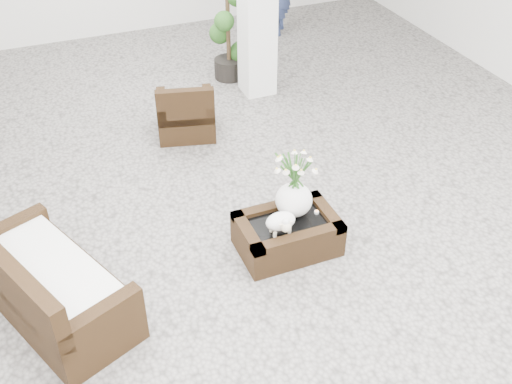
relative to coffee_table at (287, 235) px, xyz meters
name	(u,v)px	position (x,y,z in m)	size (l,w,h in m)	color
ground	(252,238)	(-0.25, 0.25, -0.16)	(11.00, 11.00, 0.00)	gray
coffee_table	(287,235)	(0.00, 0.00, 0.00)	(0.90, 0.60, 0.31)	#35210F
sheep_figurine	(281,223)	(-0.12, -0.10, 0.26)	(0.28, 0.23, 0.21)	white
planter_narcissus	(295,178)	(0.10, 0.10, 0.56)	(0.44, 0.44, 0.80)	white
tealight	(317,212)	(0.30, 0.02, 0.17)	(0.04, 0.04, 0.03)	white
armchair	(185,106)	(-0.25, 2.37, 0.19)	(0.66, 0.63, 0.70)	#35210F
loveseat	(51,276)	(-2.08, 0.00, 0.24)	(1.51, 0.72, 0.80)	#35210F
topiary	(228,18)	(0.74, 3.57, 0.70)	(0.46, 0.46, 1.71)	#214917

